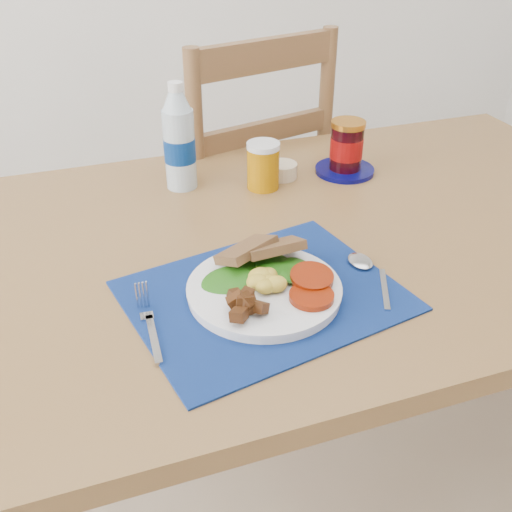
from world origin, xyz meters
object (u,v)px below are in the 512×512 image
Objects in this scene: water_bottle at (179,143)px; juice_glass at (263,167)px; chair_far at (240,173)px; jam_on_saucer at (346,150)px; breakfast_plate at (262,288)px.

water_bottle is 0.19m from juice_glass.
jam_on_saucer is (0.14, -0.37, 0.19)m from chair_far.
water_bottle reaches higher than jam_on_saucer.
chair_far is 0.44m from jam_on_saucer.
breakfast_plate is 0.41m from juice_glass.
water_bottle reaches higher than juice_glass.
breakfast_plate is 0.46m from water_bottle.
jam_on_saucer reaches higher than breakfast_plate.
jam_on_saucer reaches higher than juice_glass.
jam_on_saucer is at bearing -7.72° from water_bottle.
chair_far is 4.97× the size of breakfast_plate.
water_bottle is at bearing 39.85° from chair_far.
water_bottle is (-0.03, 0.45, 0.08)m from breakfast_plate.
chair_far is 12.68× the size of juice_glass.
jam_on_saucer is (0.20, 0.01, 0.01)m from juice_glass.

